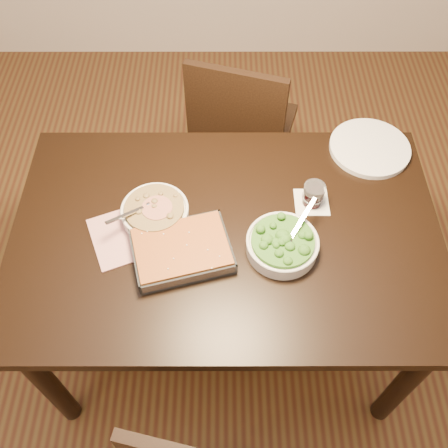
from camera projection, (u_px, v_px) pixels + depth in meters
name	position (u px, v px, depth m)	size (l,w,h in m)	color
ground	(226.00, 326.00, 2.23)	(4.00, 4.00, 0.00)	#452213
table	(226.00, 246.00, 1.70)	(1.40, 0.90, 0.75)	black
magazine_a	(138.00, 231.00, 1.61)	(0.29, 0.21, 0.01)	#A72F3E
coaster	(312.00, 202.00, 1.68)	(0.11, 0.11, 0.00)	white
stew_bowl	(155.00, 212.00, 1.63)	(0.22, 0.22, 0.09)	silver
broccoli_bowl	(282.00, 244.00, 1.55)	(0.23, 0.24, 0.09)	silver
baking_dish	(182.00, 250.00, 1.54)	(0.34, 0.29, 0.05)	silver
wine_tumbler	(313.00, 194.00, 1.65)	(0.07, 0.07, 0.08)	black
dinner_plate	(370.00, 148.00, 1.82)	(0.29, 0.29, 0.02)	silver
chair_far	(241.00, 128.00, 2.25)	(0.52, 0.52, 0.89)	black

